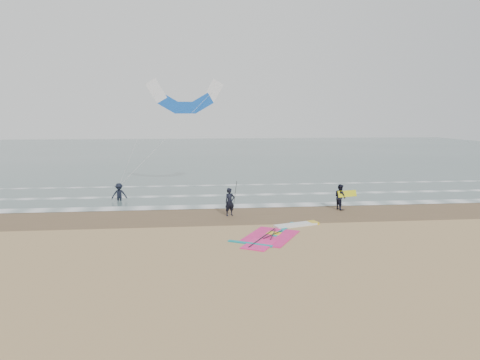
{
  "coord_description": "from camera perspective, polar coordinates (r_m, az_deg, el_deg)",
  "views": [
    {
      "loc": [
        -2.93,
        -18.39,
        5.79
      ],
      "look_at": [
        -0.51,
        5.0,
        2.2
      ],
      "focal_mm": 32.0,
      "sensor_mm": 36.0,
      "label": 1
    }
  ],
  "objects": [
    {
      "name": "foam_waterline",
      "position": [
        29.55,
        -0.09,
        -2.56
      ],
      "size": [
        120.0,
        9.15,
        0.02
      ],
      "color": "white",
      "rests_on": "ground"
    },
    {
      "name": "ground",
      "position": [
        19.5,
        3.05,
        -8.6
      ],
      "size": [
        120.0,
        120.0,
        0.0
      ],
      "primitive_type": "plane",
      "color": "tan",
      "rests_on": "ground"
    },
    {
      "name": "person_wading",
      "position": [
        30.03,
        -15.83,
        -1.24
      ],
      "size": [
        1.1,
        0.74,
        1.58
      ],
      "primitive_type": "imported",
      "rotation": [
        0.0,
        0.0,
        0.16
      ],
      "color": "black",
      "rests_on": "ground"
    },
    {
      "name": "person_standing",
      "position": [
        24.71,
        -1.37,
        -2.94
      ],
      "size": [
        0.69,
        0.58,
        1.63
      ],
      "primitive_type": "imported",
      "rotation": [
        0.0,
        0.0,
        0.37
      ],
      "color": "black",
      "rests_on": "ground"
    },
    {
      "name": "windsurf_rig",
      "position": [
        21.24,
        5.11,
        -7.08
      ],
      "size": [
        5.1,
        4.83,
        0.12
      ],
      "color": "white",
      "rests_on": "ground"
    },
    {
      "name": "carried_kiteboard",
      "position": [
        27.04,
        14.1,
        -1.78
      ],
      "size": [
        1.3,
        0.51,
        0.39
      ],
      "color": "yellow",
      "rests_on": "ground"
    },
    {
      "name": "person_walking",
      "position": [
        27.03,
        13.21,
        -2.21
      ],
      "size": [
        0.79,
        0.91,
        1.58
      ],
      "primitive_type": "imported",
      "rotation": [
        0.0,
        0.0,
        1.85
      ],
      "color": "black",
      "rests_on": "ground"
    },
    {
      "name": "sea_water",
      "position": [
        66.71,
        -3.36,
        3.69
      ],
      "size": [
        120.0,
        80.0,
        0.02
      ],
      "primitive_type": "cube",
      "color": "#47605E",
      "rests_on": "ground"
    },
    {
      "name": "wet_sand_band",
      "position": [
        25.24,
        0.93,
        -4.57
      ],
      "size": [
        120.0,
        5.0,
        0.01
      ],
      "primitive_type": "cube",
      "color": "brown",
      "rests_on": "ground"
    },
    {
      "name": "surf_kite",
      "position": [
        33.4,
        -7.36,
        10.6
      ],
      "size": [
        7.42,
        4.29,
        7.51
      ],
      "color": "white",
      "rests_on": "ground"
    },
    {
      "name": "held_pole",
      "position": [
        24.66,
        -0.68,
        -2.06
      ],
      "size": [
        0.17,
        0.86,
        1.82
      ],
      "color": "black",
      "rests_on": "ground"
    }
  ]
}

